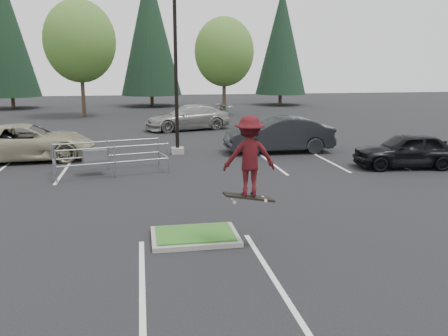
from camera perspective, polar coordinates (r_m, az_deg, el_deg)
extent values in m
plane|color=black|center=(12.28, -3.51, -8.48)|extent=(120.00, 120.00, 0.00)
cube|color=gray|center=(12.26, -3.52, -8.22)|extent=(2.20, 1.60, 0.12)
cube|color=#246720|center=(12.23, -3.52, -7.89)|extent=(1.95, 1.35, 0.05)
cube|color=silver|center=(21.12, -18.59, -0.22)|extent=(0.12, 5.20, 0.01)
cube|color=silver|center=(21.65, 5.65, 0.66)|extent=(0.12, 5.20, 0.01)
cube|color=silver|center=(22.52, 12.28, 0.89)|extent=(0.12, 5.20, 0.01)
cube|color=silver|center=(23.66, 18.35, 1.09)|extent=(0.12, 5.20, 0.01)
cube|color=silver|center=(9.47, -9.80, -15.23)|extent=(0.12, 6.00, 0.01)
cube|color=silver|center=(9.82, 6.66, -14.07)|extent=(0.12, 6.00, 0.01)
cube|color=gray|center=(23.85, -5.61, 2.10)|extent=(0.60, 0.60, 0.30)
cylinder|color=black|center=(23.49, -5.86, 13.83)|extent=(0.18, 0.18, 10.00)
cylinder|color=#38281C|center=(42.26, -16.58, 8.28)|extent=(0.32, 0.32, 3.50)
ellipsoid|color=#396B27|center=(42.22, -16.96, 14.38)|extent=(5.89, 5.89, 6.77)
sphere|color=#396B27|center=(41.83, -16.11, 13.45)|extent=(3.68, 3.68, 3.68)
sphere|color=#396B27|center=(42.66, -17.53, 13.58)|extent=(4.05, 4.05, 4.05)
cylinder|color=#38281C|center=(41.94, 0.01, 8.44)|extent=(0.32, 0.32, 3.04)
ellipsoid|color=#396B27|center=(41.86, 0.01, 13.80)|extent=(5.12, 5.12, 5.89)
sphere|color=#396B27|center=(41.66, 0.92, 12.93)|extent=(3.20, 3.20, 3.20)
sphere|color=#396B27|center=(42.16, -0.77, 13.14)|extent=(3.52, 3.52, 3.52)
cylinder|color=#38281C|center=(53.10, -24.03, 7.21)|extent=(0.36, 0.36, 1.20)
cone|color=black|center=(53.04, -24.66, 14.20)|extent=(5.72, 5.72, 11.80)
cylinder|color=#38281C|center=(52.06, -8.65, 8.04)|extent=(0.36, 0.36, 1.20)
cone|color=black|center=(52.04, -8.91, 16.03)|extent=(6.38, 6.38, 13.30)
cylinder|color=#38281C|center=(53.28, 6.76, 8.19)|extent=(0.36, 0.36, 1.20)
cone|color=black|center=(53.20, 6.94, 14.92)|extent=(5.50, 5.50, 11.30)
cylinder|color=gray|center=(18.82, -19.61, 0.19)|extent=(0.07, 0.07, 1.27)
cylinder|color=gray|center=(20.33, -19.90, 1.02)|extent=(0.07, 0.07, 1.27)
cylinder|color=gray|center=(19.06, -13.01, 0.74)|extent=(0.07, 0.07, 1.27)
cylinder|color=gray|center=(20.55, -13.78, 1.53)|extent=(0.07, 0.07, 1.27)
cylinder|color=gray|center=(19.55, -6.65, 1.26)|extent=(0.07, 0.07, 1.27)
cylinder|color=gray|center=(21.01, -7.85, 2.00)|extent=(0.07, 0.07, 1.27)
cylinder|color=gray|center=(19.06, -13.00, 0.66)|extent=(4.30, 1.05, 0.06)
cylinder|color=gray|center=(18.95, -13.09, 2.45)|extent=(4.30, 1.05, 0.06)
cylinder|color=gray|center=(20.56, -13.77, 1.45)|extent=(4.30, 1.05, 0.06)
cylinder|color=gray|center=(20.45, -13.86, 3.12)|extent=(4.30, 1.05, 0.06)
cube|color=gray|center=(19.68, -15.32, 1.45)|extent=(1.04, 0.77, 0.53)
cube|color=black|center=(11.23, 3.02, -3.51)|extent=(1.24, 0.46, 0.28)
cylinder|color=silver|center=(11.05, 1.26, -4.13)|extent=(0.08, 0.04, 0.08)
cylinder|color=silver|center=(11.29, 1.02, -3.77)|extent=(0.08, 0.04, 0.08)
cylinder|color=silver|center=(11.22, 5.04, -3.93)|extent=(0.08, 0.04, 0.08)
cylinder|color=silver|center=(11.45, 4.72, -3.58)|extent=(0.08, 0.04, 0.08)
imported|color=maroon|center=(11.00, 3.08, 1.45)|extent=(1.24, 0.75, 1.88)
imported|color=tan|center=(23.77, -22.64, 2.88)|extent=(6.33, 3.35, 1.69)
imported|color=black|center=(24.16, 6.60, 4.00)|extent=(5.46, 1.97, 1.79)
imported|color=black|center=(21.87, 21.17, 2.03)|extent=(4.65, 2.30, 1.52)
imported|color=gray|center=(32.57, -4.22, 6.10)|extent=(6.26, 3.88, 1.69)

